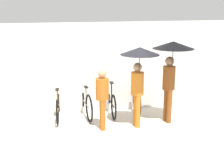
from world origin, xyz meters
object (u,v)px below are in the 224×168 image
object	(u,v)px
pedestrian_leading	(102,95)
parked_bicycle_1	(85,102)
pedestrian_center	(139,66)
pedestrian_trailing	(172,59)
parked_bicycle_3	(135,98)
parked_bicycle_0	(58,105)
parked_bicycle_2	(110,100)

from	to	relation	value
pedestrian_leading	parked_bicycle_1	bearing A→B (deg)	-70.61
pedestrian_center	pedestrian_trailing	world-z (taller)	pedestrian_trailing
parked_bicycle_3	pedestrian_leading	bearing A→B (deg)	141.48
parked_bicycle_1	pedestrian_leading	size ratio (longest dim) A/B	1.22
parked_bicycle_0	pedestrian_trailing	distance (m)	3.28
parked_bicycle_0	parked_bicycle_3	world-z (taller)	parked_bicycle_3
parked_bicycle_2	parked_bicycle_3	distance (m)	0.74
parked_bicycle_3	pedestrian_center	size ratio (longest dim) A/B	0.87
parked_bicycle_1	pedestrian_trailing	bearing A→B (deg)	-121.45
parked_bicycle_1	pedestrian_leading	world-z (taller)	pedestrian_leading
parked_bicycle_0	parked_bicycle_3	xyz separation A→B (m)	(2.22, 0.06, 0.03)
pedestrian_leading	pedestrian_center	distance (m)	1.14
parked_bicycle_3	pedestrian_trailing	world-z (taller)	pedestrian_trailing
parked_bicycle_0	parked_bicycle_1	xyz separation A→B (m)	(0.74, 0.05, 0.03)
parked_bicycle_1	parked_bicycle_3	bearing A→B (deg)	-92.24
parked_bicycle_0	pedestrian_leading	size ratio (longest dim) A/B	1.11
pedestrian_center	pedestrian_leading	bearing A→B (deg)	-7.29
pedestrian_leading	pedestrian_trailing	bearing A→B (deg)	-175.37
parked_bicycle_3	pedestrian_trailing	distance (m)	1.83
parked_bicycle_1	parked_bicycle_2	size ratio (longest dim) A/B	1.05
parked_bicycle_2	pedestrian_center	xyz separation A→B (m)	(0.41, -1.23, 1.22)
parked_bicycle_2	pedestrian_center	size ratio (longest dim) A/B	0.86
parked_bicycle_1	parked_bicycle_3	xyz separation A→B (m)	(1.48, 0.01, -0.00)
parked_bicycle_1	parked_bicycle_3	size ratio (longest dim) A/B	1.03
parked_bicycle_3	parked_bicycle_2	bearing A→B (deg)	99.04
parked_bicycle_1	parked_bicycle_3	distance (m)	1.48
parked_bicycle_3	pedestrian_trailing	bearing A→B (deg)	-144.37
pedestrian_center	pedestrian_trailing	bearing A→B (deg)	-173.35
parked_bicycle_0	pedestrian_leading	xyz separation A→B (m)	(1.01, -1.05, 0.52)
parked_bicycle_2	pedestrian_leading	bearing A→B (deg)	161.30
parked_bicycle_0	pedestrian_center	bearing A→B (deg)	-114.63
parked_bicycle_0	pedestrian_leading	world-z (taller)	pedestrian_leading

